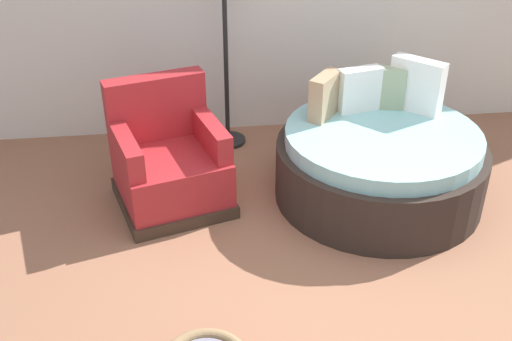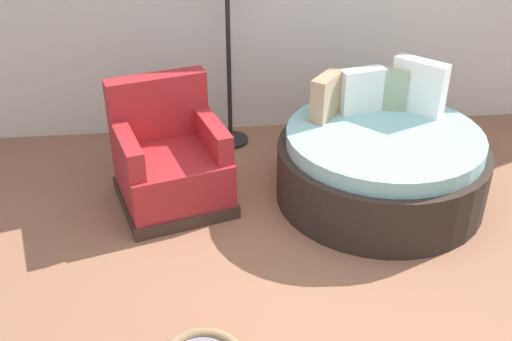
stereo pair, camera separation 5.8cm
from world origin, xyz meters
The scene contains 3 objects.
ground_plane centered at (0.00, 0.00, -0.01)m, with size 8.00×8.00×0.02m, color #936047.
round_daybed centered at (0.56, 1.11, 0.30)m, with size 1.60×1.60×1.00m.
red_armchair centered at (-1.06, 1.23, 0.33)m, with size 0.99×0.99×0.94m.
Camera 2 is at (-0.82, -2.84, 2.64)m, focal length 42.79 mm.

